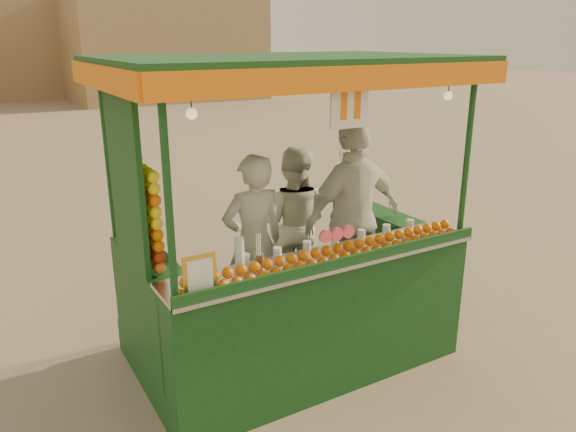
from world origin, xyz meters
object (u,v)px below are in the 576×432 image
vendor_middle (293,223)px  vendor_right (354,218)px  vendor_left (254,243)px  juice_cart (287,272)px

vendor_middle → vendor_right: (0.35, -0.55, 0.16)m
vendor_right → vendor_left: bearing=-11.1°
vendor_middle → vendor_right: vendor_right is taller
vendor_left → juice_cart: bearing=133.3°
vendor_left → vendor_right: (1.02, -0.16, 0.12)m
juice_cart → vendor_left: 0.41m
juice_cart → vendor_middle: size_ratio=1.94×
juice_cart → vendor_left: bearing=131.3°
vendor_right → vendor_middle: bearing=-59.9°
vendor_left → vendor_middle: (0.66, 0.40, -0.04)m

